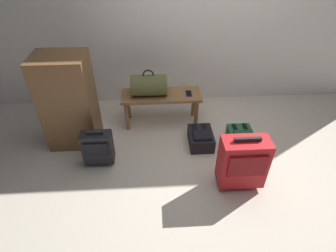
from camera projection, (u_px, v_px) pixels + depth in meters
ground_plane at (211, 173)px, 2.95m from camera, size 6.60×6.60×0.00m
bench at (161, 99)px, 3.47m from camera, size 1.00×0.36×0.44m
duffel_bag_olive at (149, 85)px, 3.34m from camera, size 0.44×0.26×0.34m
cell_phone at (189, 93)px, 3.43m from camera, size 0.07×0.14×0.01m
suitcase_upright_red at (243, 162)px, 2.64m from camera, size 0.45×0.25×0.62m
suitcase_small_charcoal at (98, 147)px, 2.93m from camera, size 0.32×0.19×0.46m
backpack_dark at (201, 138)px, 3.28m from camera, size 0.28×0.38×0.21m
backpack_green at (241, 138)px, 3.28m from camera, size 0.28×0.38×0.21m
side_cabinet at (69, 102)px, 3.07m from camera, size 0.56×0.44×1.10m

